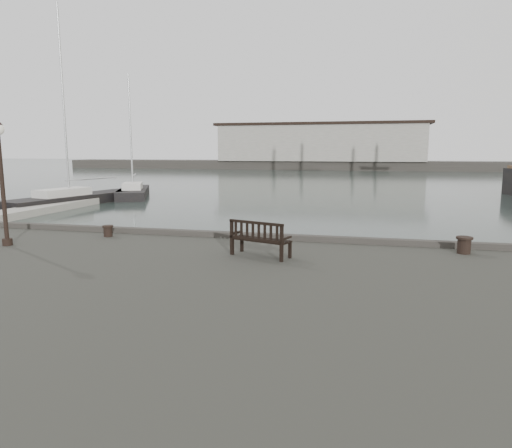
{
  "coord_description": "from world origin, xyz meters",
  "views": [
    {
      "loc": [
        2.51,
        -14.31,
        4.4
      ],
      "look_at": [
        -0.8,
        -0.5,
        2.1
      ],
      "focal_mm": 32.0,
      "sensor_mm": 36.0,
      "label": 1
    }
  ],
  "objects_px": {
    "bench": "(260,245)",
    "bollard_left": "(108,231)",
    "yacht_b": "(76,201)",
    "bollard_right": "(464,245)",
    "lamp_post": "(1,165)",
    "yacht_d": "(134,194)"
  },
  "relations": [
    {
      "from": "yacht_b",
      "to": "yacht_d",
      "type": "distance_m",
      "value": 7.01
    },
    {
      "from": "bench",
      "to": "lamp_post",
      "type": "relative_size",
      "value": 0.47
    },
    {
      "from": "bench",
      "to": "bollard_left",
      "type": "distance_m",
      "value": 5.82
    },
    {
      "from": "yacht_d",
      "to": "lamp_post",
      "type": "bearing_deg",
      "value": -92.59
    },
    {
      "from": "bollard_right",
      "to": "yacht_d",
      "type": "height_order",
      "value": "yacht_d"
    },
    {
      "from": "bollard_right",
      "to": "lamp_post",
      "type": "distance_m",
      "value": 13.53
    },
    {
      "from": "bench",
      "to": "lamp_post",
      "type": "xyz_separation_m",
      "value": [
        -7.76,
        -0.35,
        2.1
      ]
    },
    {
      "from": "yacht_b",
      "to": "yacht_d",
      "type": "height_order",
      "value": "yacht_b"
    },
    {
      "from": "lamp_post",
      "to": "yacht_d",
      "type": "height_order",
      "value": "yacht_d"
    },
    {
      "from": "bollard_left",
      "to": "lamp_post",
      "type": "xyz_separation_m",
      "value": [
        -2.18,
        -2.0,
        2.22
      ]
    },
    {
      "from": "lamp_post",
      "to": "yacht_b",
      "type": "xyz_separation_m",
      "value": [
        -12.65,
        21.44,
        -3.72
      ]
    },
    {
      "from": "bench",
      "to": "yacht_b",
      "type": "bearing_deg",
      "value": 152.69
    },
    {
      "from": "bench",
      "to": "bollard_left",
      "type": "height_order",
      "value": "bench"
    },
    {
      "from": "bench",
      "to": "yacht_d",
      "type": "bearing_deg",
      "value": 142.7
    },
    {
      "from": "bollard_left",
      "to": "bollard_right",
      "type": "relative_size",
      "value": 0.79
    },
    {
      "from": "bollard_left",
      "to": "yacht_b",
      "type": "height_order",
      "value": "yacht_b"
    },
    {
      "from": "lamp_post",
      "to": "yacht_d",
      "type": "xyz_separation_m",
      "value": [
        -11.13,
        28.28,
        -3.74
      ]
    },
    {
      "from": "bench",
      "to": "bollard_right",
      "type": "distance_m",
      "value": 5.69
    },
    {
      "from": "bench",
      "to": "yacht_d",
      "type": "xyz_separation_m",
      "value": [
        -18.89,
        27.94,
        -1.63
      ]
    },
    {
      "from": "bollard_right",
      "to": "yacht_b",
      "type": "xyz_separation_m",
      "value": [
        -25.84,
        19.4,
        -1.55
      ]
    },
    {
      "from": "bollard_right",
      "to": "bollard_left",
      "type": "bearing_deg",
      "value": -179.83
    },
    {
      "from": "yacht_b",
      "to": "lamp_post",
      "type": "bearing_deg",
      "value": -46.22
    }
  ]
}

